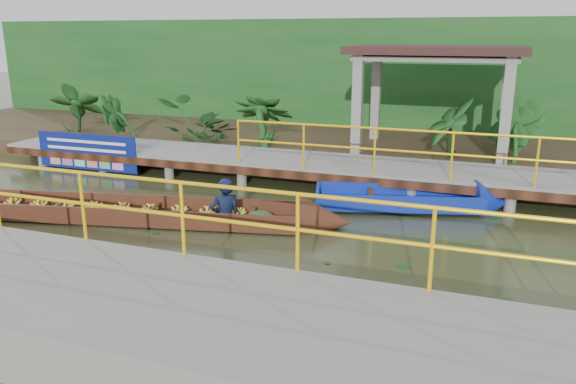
% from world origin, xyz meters
% --- Properties ---
extents(ground, '(80.00, 80.00, 0.00)m').
position_xyz_m(ground, '(0.00, 0.00, 0.00)').
color(ground, '#2D3319').
rests_on(ground, ground).
extents(land_strip, '(30.00, 8.00, 0.45)m').
position_xyz_m(land_strip, '(0.00, 7.50, 0.23)').
color(land_strip, '#302518').
rests_on(land_strip, ground).
extents(far_dock, '(16.00, 2.06, 1.66)m').
position_xyz_m(far_dock, '(0.02, 3.43, 0.48)').
color(far_dock, gray).
rests_on(far_dock, ground).
extents(near_dock, '(18.00, 2.40, 1.73)m').
position_xyz_m(near_dock, '(1.00, -4.20, 0.30)').
color(near_dock, gray).
rests_on(near_dock, ground).
extents(pavilion, '(4.40, 3.00, 3.00)m').
position_xyz_m(pavilion, '(3.00, 6.30, 2.82)').
color(pavilion, gray).
rests_on(pavilion, ground).
extents(foliage_backdrop, '(30.00, 0.80, 4.00)m').
position_xyz_m(foliage_backdrop, '(0.00, 10.00, 2.00)').
color(foliage_backdrop, '#154417').
rests_on(foliage_backdrop, ground).
extents(vendor_boat, '(9.68, 2.94, 2.04)m').
position_xyz_m(vendor_boat, '(-2.21, -0.46, 0.22)').
color(vendor_boat, '#3A180F').
rests_on(vendor_boat, ground).
extents(moored_blue_boat, '(4.03, 1.99, 0.93)m').
position_xyz_m(moored_blue_boat, '(3.73, 2.34, 0.17)').
color(moored_blue_boat, '#0D2396').
rests_on(moored_blue_boat, ground).
extents(blue_banner, '(3.02, 0.04, 0.94)m').
position_xyz_m(blue_banner, '(-5.31, 2.48, 0.56)').
color(blue_banner, navy).
rests_on(blue_banner, ground).
extents(tropical_plants, '(14.13, 1.13, 1.42)m').
position_xyz_m(tropical_plants, '(-1.75, 5.30, 1.16)').
color(tropical_plants, '#154417').
rests_on(tropical_plants, ground).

